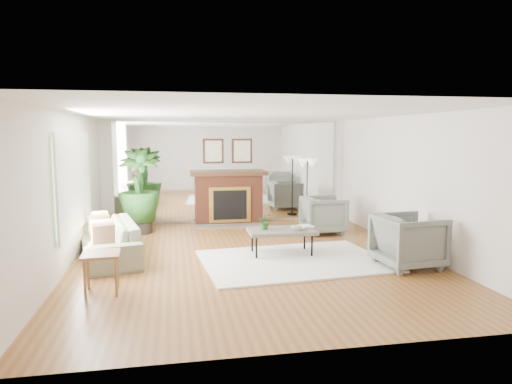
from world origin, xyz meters
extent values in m
plane|color=brown|center=(0.00, 0.00, 0.00)|extent=(7.00, 7.00, 0.00)
cube|color=silver|center=(-2.99, 0.00, 1.25)|extent=(0.02, 7.00, 2.50)
cube|color=silver|center=(2.99, 0.00, 1.25)|extent=(0.02, 7.00, 2.50)
cube|color=silver|center=(0.00, 3.49, 1.25)|extent=(6.00, 0.02, 2.50)
cube|color=silver|center=(0.00, 3.47, 1.25)|extent=(5.40, 0.04, 2.40)
cube|color=#B2E09E|center=(-2.96, 0.40, 1.35)|extent=(0.04, 2.40, 1.50)
cube|color=brown|center=(0.00, 3.28, 0.60)|extent=(1.60, 0.40, 1.20)
cube|color=gold|center=(0.00, 3.07, 0.48)|extent=(1.00, 0.04, 0.85)
cube|color=black|center=(0.00, 3.05, 0.48)|extent=(0.80, 0.04, 0.70)
cube|color=#685F52|center=(0.00, 2.93, 0.01)|extent=(1.70, 0.55, 0.03)
cube|color=#492C17|center=(0.00, 3.26, 1.22)|extent=(1.85, 0.46, 0.10)
cube|color=black|center=(-0.35, 3.43, 1.75)|extent=(0.50, 0.04, 0.60)
cube|color=black|center=(0.35, 3.43, 1.75)|extent=(0.50, 0.04, 0.60)
cube|color=white|center=(0.66, -0.34, 0.02)|extent=(3.22, 2.44, 0.03)
cube|color=#685F52|center=(0.55, 0.10, 0.44)|extent=(1.19, 0.71, 0.06)
cylinder|color=black|center=(0.05, -0.13, 0.21)|extent=(0.04, 0.04, 0.41)
cylinder|color=black|center=(1.03, -0.15, 0.21)|extent=(0.04, 0.04, 0.41)
cylinder|color=black|center=(0.06, 0.36, 0.21)|extent=(0.04, 0.04, 0.41)
cylinder|color=black|center=(1.04, 0.34, 0.21)|extent=(0.04, 0.04, 0.41)
imported|color=gray|center=(-2.45, 0.46, 0.32)|extent=(1.32, 2.36, 0.65)
imported|color=slate|center=(1.89, 1.75, 0.41)|extent=(0.91, 0.88, 0.81)
imported|color=slate|center=(2.39, -0.98, 0.43)|extent=(1.04, 1.01, 0.87)
cube|color=olive|center=(-2.30, -1.36, 0.54)|extent=(0.52, 0.52, 0.04)
cylinder|color=olive|center=(-2.49, -1.56, 0.26)|extent=(0.04, 0.04, 0.53)
cylinder|color=olive|center=(-2.10, -1.54, 0.26)|extent=(0.04, 0.04, 0.53)
cylinder|color=olive|center=(-2.51, -1.17, 0.26)|extent=(0.04, 0.04, 0.53)
cylinder|color=olive|center=(-2.12, -1.15, 0.26)|extent=(0.04, 0.04, 0.53)
cylinder|color=black|center=(-2.06, 2.50, 0.19)|extent=(0.53, 0.53, 0.38)
imported|color=#305E22|center=(-2.06, 2.50, 1.05)|extent=(0.95, 0.95, 1.57)
cylinder|color=black|center=(1.81, 2.77, 0.02)|extent=(0.27, 0.27, 0.04)
cylinder|color=black|center=(1.81, 2.77, 0.76)|extent=(0.03, 0.03, 1.52)
cone|color=#F2E9CD|center=(1.70, 2.77, 1.47)|extent=(0.29, 0.29, 0.21)
cone|color=#F2E9CD|center=(1.93, 2.77, 1.47)|extent=(0.29, 0.29, 0.21)
imported|color=#305E22|center=(0.26, 0.16, 0.61)|extent=(0.29, 0.26, 0.28)
imported|color=olive|center=(0.81, 0.01, 0.50)|extent=(0.30, 0.30, 0.06)
imported|color=olive|center=(0.96, 0.24, 0.48)|extent=(0.25, 0.31, 0.02)
camera|label=1|loc=(-1.33, -7.61, 2.12)|focal=32.00mm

